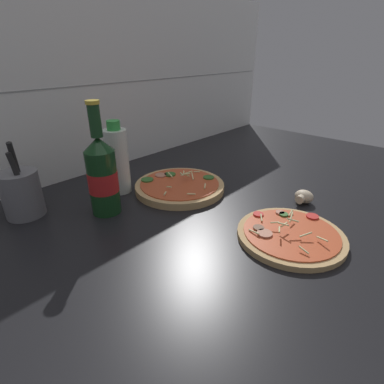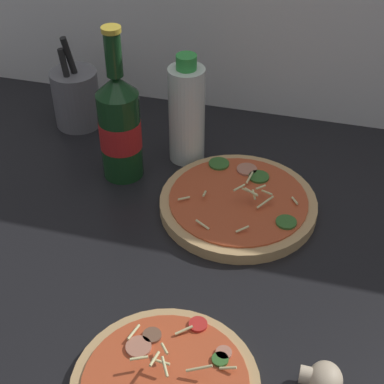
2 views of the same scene
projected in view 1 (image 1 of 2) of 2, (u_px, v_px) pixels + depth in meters
counter_slab at (232, 199)px, 85.42cm from camera, size 160.00×90.00×2.50cm
tile_backsplash at (126, 82)px, 100.69cm from camera, size 160.00×1.13×60.00cm
pizza_near at (290, 235)px, 65.07cm from camera, size 23.03×23.03×4.95cm
pizza_far at (180, 186)px, 87.51cm from camera, size 25.87×25.87×5.45cm
beer_bottle at (102, 175)px, 71.89cm from camera, size 7.22×7.22×27.38cm
oil_bottle at (117, 160)px, 83.26cm from camera, size 6.42×6.42×20.41cm
mushroom_left at (304, 197)px, 79.89cm from camera, size 5.18×4.93×3.45cm
utensil_crock at (22, 193)px, 72.19cm from camera, size 9.05×9.05×18.94cm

